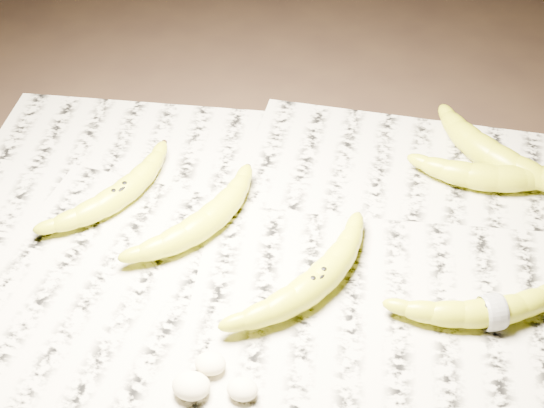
% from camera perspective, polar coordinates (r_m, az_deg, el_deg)
% --- Properties ---
extents(ground, '(3.00, 3.00, 0.00)m').
position_cam_1_polar(ground, '(0.88, 1.54, -4.00)').
color(ground, black).
rests_on(ground, ground).
extents(newspaper_patch, '(0.90, 0.70, 0.01)m').
position_cam_1_polar(newspaper_patch, '(0.87, 2.56, -4.78)').
color(newspaper_patch, beige).
rests_on(newspaper_patch, ground).
extents(banana_left_a, '(0.13, 0.18, 0.03)m').
position_cam_1_polar(banana_left_a, '(0.94, -11.45, 0.84)').
color(banana_left_a, '#B5B817').
rests_on(banana_left_a, newspaper_patch).
extents(banana_left_b, '(0.14, 0.18, 0.04)m').
position_cam_1_polar(banana_left_b, '(0.89, -5.03, -1.20)').
color(banana_left_b, '#B5B817').
rests_on(banana_left_b, newspaper_patch).
extents(banana_center, '(0.15, 0.20, 0.04)m').
position_cam_1_polar(banana_center, '(0.82, 3.36, -5.77)').
color(banana_center, '#B5B817').
rests_on(banana_center, newspaper_patch).
extents(banana_taped, '(0.20, 0.11, 0.03)m').
position_cam_1_polar(banana_taped, '(0.83, 16.29, -7.65)').
color(banana_taped, '#B5B817').
rests_on(banana_taped, newspaper_patch).
extents(banana_upper_a, '(0.19, 0.07, 0.04)m').
position_cam_1_polar(banana_upper_a, '(0.99, 16.52, 2.05)').
color(banana_upper_a, '#B5B817').
rests_on(banana_upper_a, newspaper_patch).
extents(banana_upper_b, '(0.19, 0.17, 0.04)m').
position_cam_1_polar(banana_upper_b, '(1.02, 16.30, 3.65)').
color(banana_upper_b, '#B5B817').
rests_on(banana_upper_b, newspaper_patch).
extents(measuring_tape, '(0.02, 0.04, 0.04)m').
position_cam_1_polar(measuring_tape, '(0.83, 16.29, -7.65)').
color(measuring_tape, white).
rests_on(measuring_tape, newspaper_patch).
extents(flesh_chunk_a, '(0.04, 0.03, 0.02)m').
position_cam_1_polar(flesh_chunk_a, '(0.76, -6.12, -13.29)').
color(flesh_chunk_a, beige).
rests_on(flesh_chunk_a, newspaper_patch).
extents(flesh_chunk_b, '(0.03, 0.03, 0.02)m').
position_cam_1_polar(flesh_chunk_b, '(0.77, -4.68, -11.71)').
color(flesh_chunk_b, beige).
rests_on(flesh_chunk_b, newspaper_patch).
extents(flesh_chunk_c, '(0.03, 0.03, 0.02)m').
position_cam_1_polar(flesh_chunk_c, '(0.75, -2.26, -13.61)').
color(flesh_chunk_c, beige).
rests_on(flesh_chunk_c, newspaper_patch).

